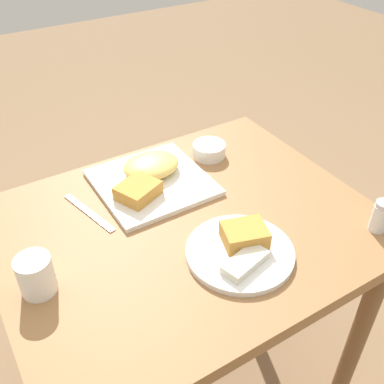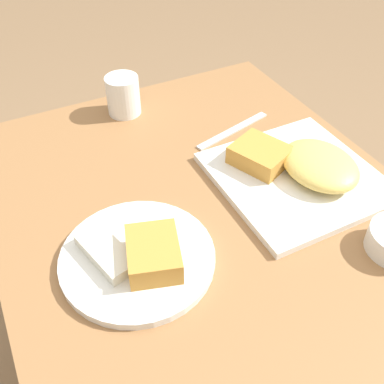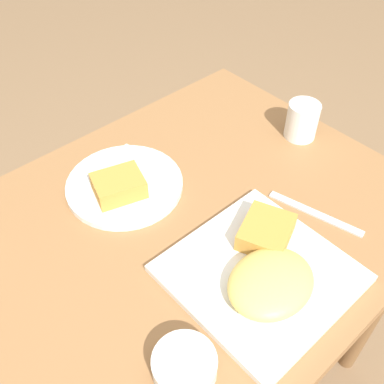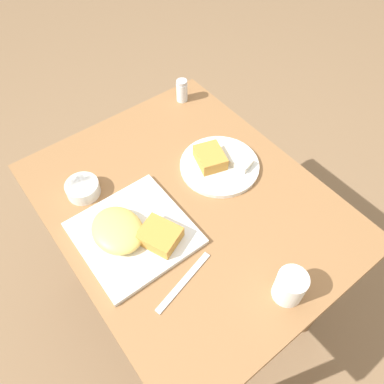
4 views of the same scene
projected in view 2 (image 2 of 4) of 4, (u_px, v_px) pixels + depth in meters
dining_table at (209, 248)px, 0.85m from camera, size 0.89×0.72×0.72m
plate_square_near at (299, 169)px, 0.83m from camera, size 0.28×0.28×0.06m
plate_oval_far at (139, 256)px, 0.69m from camera, size 0.24×0.24×0.05m
butter_knife at (233, 130)px, 0.95m from camera, size 0.06×0.19×0.00m
coffee_mug at (123, 95)px, 0.98m from camera, size 0.07×0.07×0.09m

